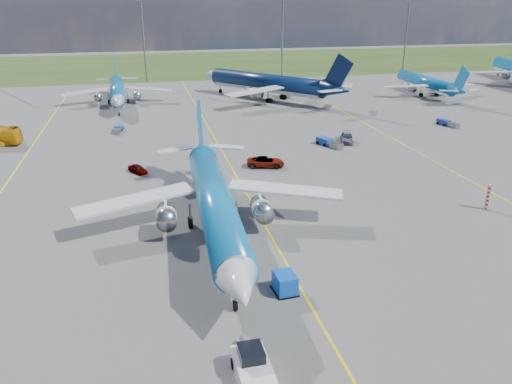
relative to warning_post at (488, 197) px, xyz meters
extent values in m
plane|color=#555552|center=(-26.00, -8.00, -1.50)|extent=(400.00, 400.00, 0.00)
cube|color=#2D4719|center=(-26.00, 142.00, -1.50)|extent=(400.00, 80.00, 0.01)
cube|color=yellow|center=(-26.00, 22.00, -1.49)|extent=(0.25, 160.00, 0.02)
cube|color=yellow|center=(-56.00, 32.00, -1.49)|extent=(0.25, 120.00, 0.02)
cube|color=yellow|center=(4.00, 32.00, -1.49)|extent=(0.25, 120.00, 0.02)
cylinder|color=slate|center=(-36.00, 102.00, 9.50)|extent=(0.50, 0.50, 22.00)
cylinder|color=slate|center=(4.00, 102.00, 9.50)|extent=(0.50, 0.50, 22.00)
cylinder|color=slate|center=(44.00, 102.00, 9.50)|extent=(0.50, 0.50, 22.00)
cylinder|color=red|center=(0.00, 0.00, 0.00)|extent=(0.50, 0.50, 3.00)
cube|color=silver|center=(-32.23, -20.89, -0.86)|extent=(2.22, 4.16, 1.28)
cube|color=black|center=(-32.23, -20.30, 0.03)|extent=(1.60, 1.79, 0.89)
cube|color=slate|center=(-32.26, -18.33, -0.96)|extent=(0.28, 2.37, 0.20)
cube|color=blue|center=(-27.44, -11.49, -0.67)|extent=(1.80, 2.18, 1.65)
imported|color=#999999|center=(-39.09, 21.95, -0.92)|extent=(3.03, 3.61, 1.16)
imported|color=#999999|center=(-21.14, 20.60, -0.76)|extent=(5.79, 3.66, 1.49)
imported|color=#999999|center=(-4.62, 30.35, -0.76)|extent=(3.59, 5.48, 1.48)
cube|color=#1B45A4|center=(-8.87, 29.63, -0.92)|extent=(2.41, 3.10, 1.16)
cube|color=slate|center=(-7.83, 27.08, -1.02)|extent=(1.97, 2.44, 0.95)
cube|color=#1B5CA7|center=(-42.35, 47.08, -0.98)|extent=(1.58, 2.58, 1.03)
cube|color=slate|center=(-42.62, 44.65, -1.08)|extent=(1.33, 2.00, 0.85)
cube|color=navy|center=(18.08, 37.52, -0.98)|extent=(1.93, 2.73, 1.05)
cube|color=slate|center=(18.72, 35.13, -1.07)|extent=(1.59, 2.13, 0.86)
camera|label=1|loc=(-37.69, -45.60, 21.33)|focal=35.00mm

